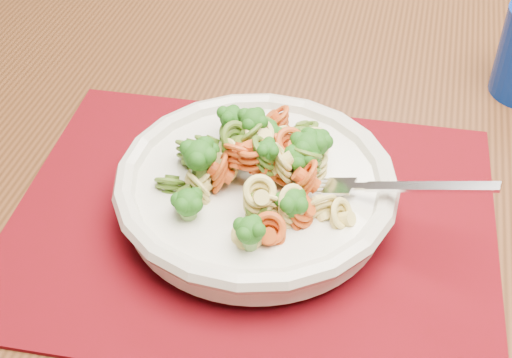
% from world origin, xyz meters
% --- Properties ---
extents(dining_table, '(1.66, 1.24, 0.72)m').
position_xyz_m(dining_table, '(-0.17, -0.19, 0.63)').
color(dining_table, '#583118').
rests_on(dining_table, ground).
extents(placemat, '(0.51, 0.44, 0.00)m').
position_xyz_m(placemat, '(-0.08, -0.32, 0.72)').
color(placemat, '#650413').
rests_on(placemat, dining_table).
extents(pasta_bowl, '(0.25, 0.25, 0.05)m').
position_xyz_m(pasta_bowl, '(-0.08, -0.31, 0.75)').
color(pasta_bowl, beige).
rests_on(pasta_bowl, placemat).
extents(pasta_broccoli_heap, '(0.22, 0.22, 0.06)m').
position_xyz_m(pasta_broccoli_heap, '(-0.08, -0.31, 0.77)').
color(pasta_broccoli_heap, '#E2CA6F').
rests_on(pasta_broccoli_heap, pasta_bowl).
extents(fork, '(0.18, 0.03, 0.08)m').
position_xyz_m(fork, '(-0.01, -0.29, 0.77)').
color(fork, silver).
rests_on(fork, pasta_bowl).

